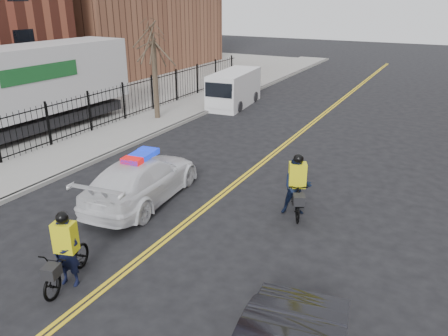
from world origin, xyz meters
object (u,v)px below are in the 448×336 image
cargo_van (233,89)px  cyclist_far (296,191)px  semi_trailer (4,90)px  police_cruiser (142,179)px  cyclist_near (68,260)px

cargo_van → cyclist_far: (8.15, -11.82, -0.23)m
semi_trailer → cyclist_far: (14.26, -0.93, -1.57)m
semi_trailer → cargo_van: bearing=63.0°
police_cruiser → cyclist_near: bearing=100.1°
police_cruiser → cyclist_far: cyclist_far is taller
police_cruiser → cargo_van: bearing=-82.1°
semi_trailer → police_cruiser: bearing=-11.4°
police_cruiser → cyclist_far: (4.78, 1.39, 0.04)m
cargo_van → cyclist_far: size_ratio=2.55×
cyclist_near → cyclist_far: 6.77m
semi_trailer → cyclist_far: 14.38m
cargo_van → semi_trailer: size_ratio=0.38×
semi_trailer → cyclist_far: semi_trailer is taller
semi_trailer → cyclist_far: bearing=-1.4°
police_cruiser → cargo_van: 13.64m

